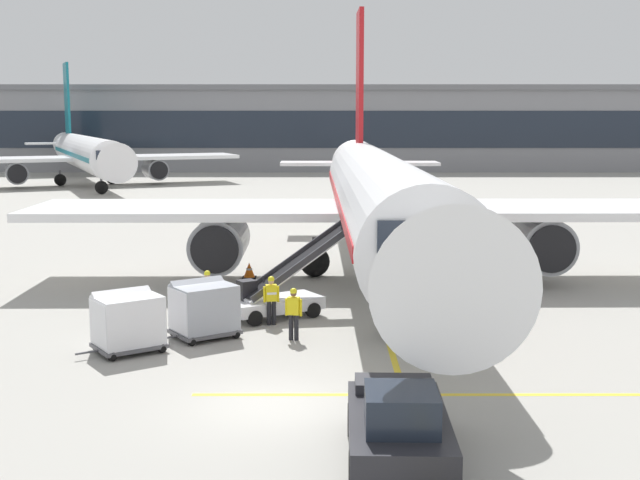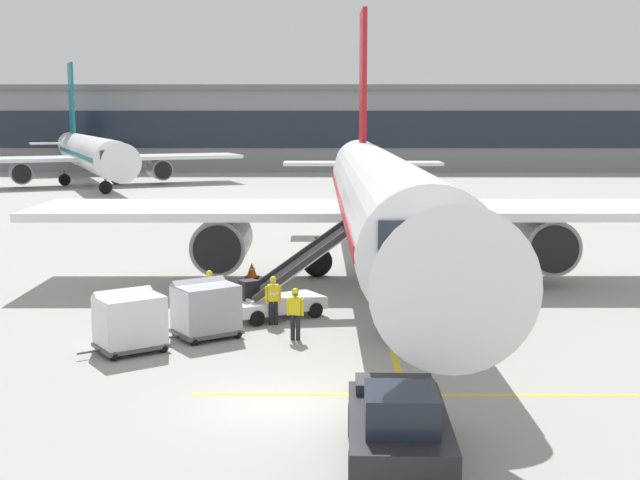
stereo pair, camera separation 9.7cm
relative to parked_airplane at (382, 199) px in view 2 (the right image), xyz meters
The scene contains 14 objects.
ground_plane 17.16m from the parked_airplane, 103.24° to the right, with size 600.00×600.00×0.00m, color #9E9B93.
parked_airplane is the anchor object (origin of this frame).
belt_loader 8.43m from the parked_airplane, 120.75° to the right, with size 5.02×3.73×3.41m.
baggage_cart_lead 11.99m from the parked_airplane, 123.59° to the right, with size 2.70×2.45×1.91m.
baggage_cart_second 14.54m from the parked_airplane, 126.97° to the right, with size 2.70×2.45×1.91m.
pushback_tug 20.01m from the parked_airplane, 92.75° to the right, with size 2.22×4.45×1.83m.
ground_crew_by_loader 9.54m from the parked_airplane, 118.13° to the right, with size 0.56×0.32×1.74m.
ground_crew_by_carts 10.99m from the parked_airplane, 109.02° to the right, with size 0.56×0.32×1.74m.
ground_crew_marshaller 10.04m from the parked_airplane, 133.79° to the right, with size 0.50×0.40×1.74m.
safety_cone_engine_keepout 6.70m from the parked_airplane, behind, with size 0.63×0.63×0.71m.
apron_guidance_line_lead_in 3.72m from the parked_airplane, 117.72° to the right, with size 0.20×110.00×0.01m.
apron_guidance_line_stop_bar 15.91m from the parked_airplane, 89.98° to the right, with size 12.00×0.20×0.01m.
terminal_building 78.57m from the parked_airplane, 85.14° to the left, with size 142.05×15.57×11.17m.
distant_airplane 57.16m from the parked_airplane, 118.15° to the left, with size 31.32×38.74×13.54m.
Camera 2 is at (1.33, -20.29, 7.31)m, focal length 46.77 mm.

